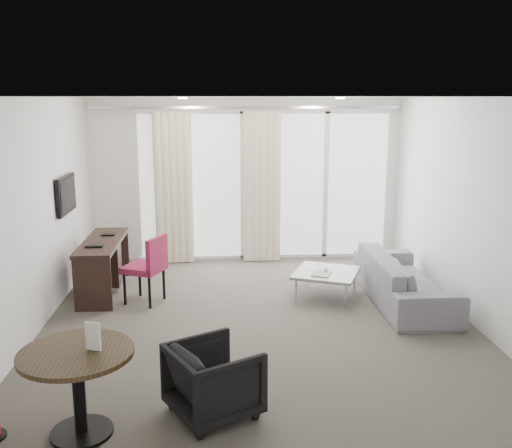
{
  "coord_description": "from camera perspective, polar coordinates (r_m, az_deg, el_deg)",
  "views": [
    {
      "loc": [
        -0.46,
        -6.12,
        2.59
      ],
      "look_at": [
        0.0,
        0.6,
        1.1
      ],
      "focal_mm": 40.0,
      "sensor_mm": 36.0,
      "label": 1
    }
  ],
  "objects": [
    {
      "name": "floor",
      "position": [
        6.66,
        0.36,
        -10.41
      ],
      "size": [
        5.0,
        6.0,
        0.0
      ],
      "primitive_type": "cube",
      "color": "#4F4A43",
      "rests_on": "ground"
    },
    {
      "name": "ceiling",
      "position": [
        6.14,
        0.39,
        12.56
      ],
      "size": [
        5.0,
        6.0,
        0.0
      ],
      "primitive_type": "cube",
      "color": "white",
      "rests_on": "ground"
    },
    {
      "name": "wall_left",
      "position": [
        6.58,
        -21.89,
        0.25
      ],
      "size": [
        0.0,
        6.0,
        2.6
      ],
      "primitive_type": "cube",
      "color": "silver",
      "rests_on": "ground"
    },
    {
      "name": "wall_right",
      "position": [
        6.92,
        21.49,
        0.85
      ],
      "size": [
        0.0,
        6.0,
        2.6
      ],
      "primitive_type": "cube",
      "color": "silver",
      "rests_on": "ground"
    },
    {
      "name": "wall_front",
      "position": [
        3.41,
        4.21,
        -9.81
      ],
      "size": [
        5.0,
        0.0,
        2.6
      ],
      "primitive_type": "cube",
      "color": "silver",
      "rests_on": "ground"
    },
    {
      "name": "window_panel",
      "position": [
        9.24,
        0.84,
        3.82
      ],
      "size": [
        4.0,
        0.02,
        2.38
      ],
      "primitive_type": null,
      "color": "white",
      "rests_on": "ground"
    },
    {
      "name": "window_frame",
      "position": [
        9.23,
        0.85,
        3.81
      ],
      "size": [
        4.1,
        0.06,
        2.44
      ],
      "primitive_type": null,
      "color": "white",
      "rests_on": "ground"
    },
    {
      "name": "curtain_left",
      "position": [
        9.07,
        -8.25,
        3.53
      ],
      "size": [
        0.6,
        0.2,
        2.38
      ],
      "primitive_type": null,
      "color": "beige",
      "rests_on": "ground"
    },
    {
      "name": "curtain_right",
      "position": [
        9.08,
        0.61,
        3.66
      ],
      "size": [
        0.6,
        0.2,
        2.38
      ],
      "primitive_type": null,
      "color": "beige",
      "rests_on": "ground"
    },
    {
      "name": "curtain_track",
      "position": [
        8.95,
        -0.99,
        11.58
      ],
      "size": [
        4.8,
        0.04,
        0.04
      ],
      "primitive_type": null,
      "color": "#B2B2B7",
      "rests_on": "ceiling"
    },
    {
      "name": "downlight_a",
      "position": [
        7.73,
        -7.35,
        12.37
      ],
      "size": [
        0.12,
        0.12,
        0.02
      ],
      "primitive_type": "cylinder",
      "color": "#FFE0B2",
      "rests_on": "ceiling"
    },
    {
      "name": "downlight_b",
      "position": [
        7.9,
        8.41,
        12.34
      ],
      "size": [
        0.12,
        0.12,
        0.02
      ],
      "primitive_type": "cylinder",
      "color": "#FFE0B2",
      "rests_on": "ceiling"
    },
    {
      "name": "desk",
      "position": [
        8.01,
        -15.0,
        -4.13
      ],
      "size": [
        0.48,
        1.54,
        0.72
      ],
      "primitive_type": null,
      "color": "black",
      "rests_on": "floor"
    },
    {
      "name": "tv",
      "position": [
        7.93,
        -18.46,
        2.83
      ],
      "size": [
        0.05,
        0.8,
        0.5
      ],
      "primitive_type": null,
      "color": "black",
      "rests_on": "wall_left"
    },
    {
      "name": "desk_chair",
      "position": [
        7.49,
        -11.16,
        -4.43
      ],
      "size": [
        0.63,
        0.61,
        0.89
      ],
      "primitive_type": null,
      "rotation": [
        0.0,
        0.0,
        -0.42
      ],
      "color": "maroon",
      "rests_on": "floor"
    },
    {
      "name": "round_table",
      "position": [
        4.81,
        -17.28,
        -15.85
      ],
      "size": [
        1.1,
        1.1,
        0.7
      ],
      "primitive_type": null,
      "rotation": [
        0.0,
        0.0,
        0.3
      ],
      "color": "#302313",
      "rests_on": "floor"
    },
    {
      "name": "menu_card",
      "position": [
        4.64,
        -15.92,
        -11.83
      ],
      "size": [
        0.12,
        0.06,
        0.22
      ],
      "primitive_type": null,
      "rotation": [
        0.0,
        0.0,
        -0.32
      ],
      "color": "white",
      "rests_on": "round_table"
    },
    {
      "name": "tub_armchair",
      "position": [
        4.9,
        -4.24,
        -15.31
      ],
      "size": [
        0.91,
        0.9,
        0.61
      ],
      "primitive_type": "imported",
      "rotation": [
        0.0,
        0.0,
        2.07
      ],
      "color": "black",
      "rests_on": "floor"
    },
    {
      "name": "coffee_table",
      "position": [
        7.65,
        7.0,
        -6.01
      ],
      "size": [
        1.03,
        1.03,
        0.35
      ],
      "primitive_type": null,
      "rotation": [
        0.0,
        0.0,
        -0.4
      ],
      "color": "gray",
      "rests_on": "floor"
    },
    {
      "name": "remote",
      "position": [
        7.58,
        7.0,
        -4.72
      ],
      "size": [
        0.08,
        0.15,
        0.02
      ],
      "primitive_type": null,
      "rotation": [
        0.0,
        0.0,
        -0.25
      ],
      "color": "black",
      "rests_on": "coffee_table"
    },
    {
      "name": "magazine",
      "position": [
        7.48,
        6.56,
        -4.96
      ],
      "size": [
        0.28,
        0.31,
        0.01
      ],
      "primitive_type": null,
      "rotation": [
        0.0,
        0.0,
        -0.36
      ],
      "color": "gray",
      "rests_on": "coffee_table"
    },
    {
      "name": "sofa",
      "position": [
        7.63,
        14.58,
        -5.36
      ],
      "size": [
        0.82,
        2.11,
        0.62
      ],
      "primitive_type": "imported",
      "rotation": [
        0.0,
        0.0,
        1.57
      ],
      "color": "slate",
      "rests_on": "floor"
    },
    {
      "name": "terrace_slab",
      "position": [
        10.97,
        0.17,
        -1.5
      ],
      "size": [
        5.6,
        3.0,
        0.12
      ],
      "primitive_type": "cube",
      "color": "#4D4D50",
      "rests_on": "ground"
    },
    {
      "name": "rattan_chair_a",
      "position": [
        10.68,
        6.02,
        0.42
      ],
      "size": [
        0.55,
        0.55,
        0.75
      ],
      "primitive_type": null,
      "rotation": [
        0.0,
        0.0,
        -0.08
      ],
      "color": "brown",
      "rests_on": "terrace_slab"
    },
    {
      "name": "rattan_chair_b",
      "position": [
        10.99,
        10.7,
        0.88
      ],
      "size": [
        0.71,
        0.71,
        0.84
      ],
      "primitive_type": null,
      "rotation": [
        0.0,
        0.0,
        0.27
      ],
      "color": "brown",
      "rests_on": "terrace_slab"
    },
    {
      "name": "rattan_table",
      "position": [
        10.56,
        8.32,
        -0.46
      ],
      "size": [
        0.57,
        0.57,
        0.5
      ],
      "primitive_type": null,
      "rotation": [
        0.0,
        0.0,
        0.15
      ],
      "color": "brown",
      "rests_on": "terrace_slab"
    },
    {
      "name": "balustrade",
      "position": [
        12.27,
        -0.32,
        2.67
      ],
      "size": [
        5.5,
        0.06,
        1.05
      ],
      "primitive_type": null,
      "color": "#B2B2B7",
      "rests_on": "terrace_slab"
    }
  ]
}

